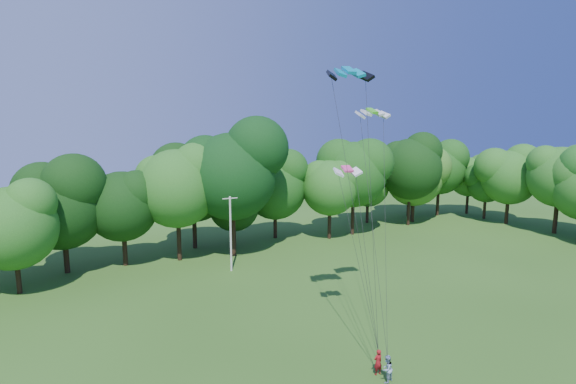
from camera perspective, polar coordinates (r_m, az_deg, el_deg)
utility_pole at (r=44.99m, az=-7.29°, el=-5.17°), size 1.52×0.26×7.60m
kite_flyer_left at (r=29.05m, az=11.35°, el=-20.42°), size 0.60×0.42×1.59m
kite_flyer_right at (r=28.47m, az=12.46°, el=-21.08°), size 0.91×0.78×1.62m
kite_teal at (r=29.59m, az=7.74°, el=15.07°), size 3.13×2.09×0.64m
kite_green at (r=33.62m, az=10.63°, el=10.10°), size 2.60×1.58×0.48m
kite_pink at (r=29.73m, az=7.53°, el=2.94°), size 2.00×1.38×0.41m
tree_back_center at (r=49.00m, az=-7.12°, el=2.70°), size 10.50×10.50×15.27m
tree_back_east at (r=67.96m, az=15.77°, el=3.11°), size 9.02×9.02×13.12m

